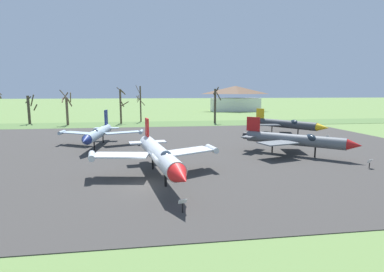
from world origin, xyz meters
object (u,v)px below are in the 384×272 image
(jet_fighter_rear_center, at_px, (287,124))
(info_placard_rear_center, at_px, (327,137))
(info_placard_rear_left, at_px, (183,204))
(jet_fighter_front_right, at_px, (295,140))
(jet_fighter_rear_left, at_px, (159,155))
(visitor_building, at_px, (235,99))
(info_placard_front_right, at_px, (370,163))
(jet_fighter_front_left, at_px, (98,133))

(jet_fighter_rear_center, relative_size, info_placard_rear_center, 14.42)
(info_placard_rear_left, bearing_deg, info_placard_rear_center, 44.37)
(jet_fighter_front_right, bearing_deg, jet_fighter_rear_left, -155.35)
(info_placard_rear_center, distance_m, info_placard_rear_left, 35.84)
(jet_fighter_front_right, xyz_separation_m, visitor_building, (15.87, 80.17, 2.80))
(info_placard_rear_left, bearing_deg, info_placard_front_right, 23.33)
(jet_fighter_rear_center, xyz_separation_m, info_placard_rear_center, (3.61, -6.71, -1.46))
(jet_fighter_front_right, relative_size, visitor_building, 0.60)
(jet_fighter_front_left, relative_size, info_placard_rear_center, 14.94)
(info_placard_front_right, relative_size, info_placard_rear_center, 1.05)
(info_placard_front_right, distance_m, jet_fighter_rear_center, 23.34)
(info_placard_front_right, bearing_deg, jet_fighter_rear_left, -178.33)
(jet_fighter_front_left, distance_m, jet_fighter_rear_left, 18.75)
(info_placard_front_right, height_order, visitor_building, visitor_building)
(info_placard_rear_center, bearing_deg, info_placard_front_right, -109.16)
(info_placard_rear_center, bearing_deg, jet_fighter_front_left, -179.89)
(info_placard_rear_left, bearing_deg, jet_fighter_front_left, 109.74)
(jet_fighter_rear_center, relative_size, info_placard_rear_left, 13.69)
(jet_fighter_front_left, xyz_separation_m, info_placard_front_right, (28.86, -16.42, -1.33))
(info_placard_rear_center, bearing_deg, jet_fighter_rear_left, -147.42)
(jet_fighter_rear_center, bearing_deg, jet_fighter_front_left, -167.66)
(info_placard_rear_center, relative_size, jet_fighter_rear_left, 0.06)
(info_placard_front_right, relative_size, jet_fighter_rear_center, 0.07)
(jet_fighter_rear_center, height_order, jet_fighter_rear_left, jet_fighter_rear_left)
(visitor_building, bearing_deg, info_placard_rear_left, -108.07)
(info_placard_front_right, height_order, info_placard_rear_left, info_placard_rear_left)
(jet_fighter_rear_left, bearing_deg, info_placard_rear_left, -81.84)
(jet_fighter_front_left, relative_size, jet_fighter_rear_center, 1.04)
(jet_fighter_front_right, distance_m, jet_fighter_rear_left, 18.16)
(jet_fighter_rear_left, xyz_separation_m, info_placard_rear_left, (1.14, -7.96, -1.59))
(jet_fighter_front_left, height_order, info_placard_rear_left, jet_fighter_front_left)
(jet_fighter_rear_center, bearing_deg, visitor_building, 81.79)
(info_placard_front_right, distance_m, info_placard_rear_left, 21.66)
(jet_fighter_front_right, height_order, jet_fighter_rear_center, jet_fighter_rear_center)
(jet_fighter_front_right, xyz_separation_m, jet_fighter_rear_center, (6.64, 16.24, 0.04))
(info_placard_front_right, xyz_separation_m, jet_fighter_rear_left, (-21.03, -0.61, 1.58))
(jet_fighter_front_right, distance_m, info_placard_rear_left, 21.89)
(info_placard_front_right, height_order, info_placard_rear_center, info_placard_front_right)
(jet_fighter_rear_left, bearing_deg, info_placard_front_right, 1.67)
(jet_fighter_front_left, height_order, info_placard_rear_center, jet_fighter_front_left)
(jet_fighter_rear_left, bearing_deg, jet_fighter_front_left, 114.68)
(jet_fighter_front_left, height_order, jet_fighter_front_right, jet_fighter_front_left)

